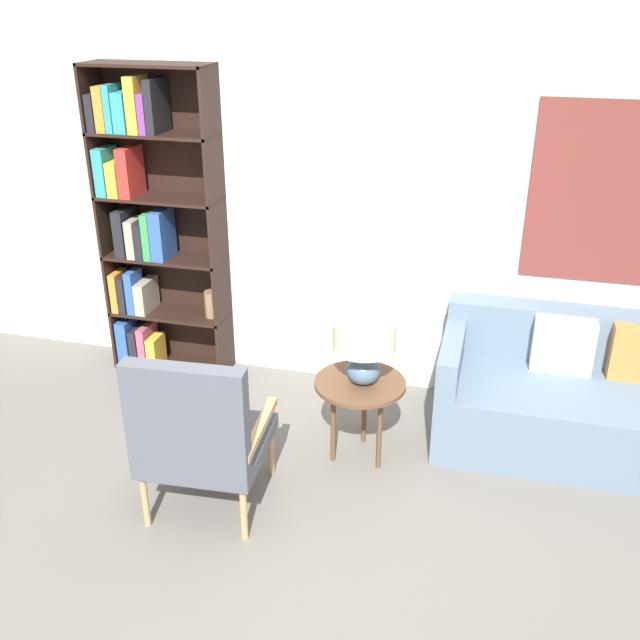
{
  "coord_description": "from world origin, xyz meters",
  "views": [
    {
      "loc": [
        0.92,
        -2.4,
        2.56
      ],
      "look_at": [
        0.01,
        1.04,
        0.9
      ],
      "focal_mm": 40.0,
      "sensor_mm": 36.0,
      "label": 1
    }
  ],
  "objects_px": {
    "side_table": "(360,390)",
    "table_lamp": "(364,343)",
    "bookshelf": "(148,224)",
    "armchair": "(198,433)",
    "couch": "(596,401)"
  },
  "relations": [
    {
      "from": "armchair",
      "to": "table_lamp",
      "type": "bearing_deg",
      "value": 45.39
    },
    {
      "from": "bookshelf",
      "to": "side_table",
      "type": "distance_m",
      "value": 1.93
    },
    {
      "from": "couch",
      "to": "side_table",
      "type": "bearing_deg",
      "value": -160.04
    },
    {
      "from": "armchair",
      "to": "side_table",
      "type": "distance_m",
      "value": 1.0
    },
    {
      "from": "couch",
      "to": "side_table",
      "type": "height_order",
      "value": "couch"
    },
    {
      "from": "armchair",
      "to": "table_lamp",
      "type": "xyz_separation_m",
      "value": [
        0.71,
        0.72,
        0.25
      ]
    },
    {
      "from": "table_lamp",
      "to": "couch",
      "type": "bearing_deg",
      "value": 20.51
    },
    {
      "from": "table_lamp",
      "to": "armchair",
      "type": "bearing_deg",
      "value": -134.61
    },
    {
      "from": "bookshelf",
      "to": "armchair",
      "type": "xyz_separation_m",
      "value": [
        0.97,
        -1.48,
        -0.58
      ]
    },
    {
      "from": "bookshelf",
      "to": "couch",
      "type": "distance_m",
      "value": 3.13
    },
    {
      "from": "bookshelf",
      "to": "side_table",
      "type": "xyz_separation_m",
      "value": [
        1.66,
        -0.75,
        -0.63
      ]
    },
    {
      "from": "armchair",
      "to": "table_lamp",
      "type": "distance_m",
      "value": 1.04
    },
    {
      "from": "table_lamp",
      "to": "side_table",
      "type": "bearing_deg",
      "value": 158.42
    },
    {
      "from": "bookshelf",
      "to": "side_table",
      "type": "relative_size",
      "value": 4.05
    },
    {
      "from": "side_table",
      "to": "table_lamp",
      "type": "bearing_deg",
      "value": -21.58
    }
  ]
}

